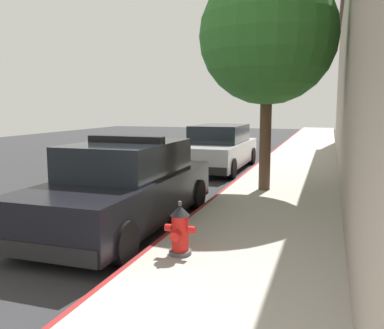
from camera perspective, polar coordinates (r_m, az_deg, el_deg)
ground_plane at (r=13.34m, az=-13.87°, el=-2.21°), size 30.63×60.00×0.20m
sidewalk_pavement at (r=11.33m, az=12.76°, el=-3.04°), size 2.69×60.00×0.16m
curb_painted_edge at (r=11.54m, az=5.89°, el=-2.68°), size 0.08×60.00×0.16m
police_cruiser at (r=7.77m, az=-9.16°, el=-3.04°), size 1.94×4.84×1.68m
parked_car_silver_ahead at (r=14.60m, az=3.72°, el=2.21°), size 1.94×4.84×1.56m
fire_hydrant at (r=5.83m, az=-1.67°, el=-9.03°), size 0.44×0.40×0.76m
street_tree at (r=10.41m, az=10.40°, el=16.99°), size 3.26×3.26×5.34m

